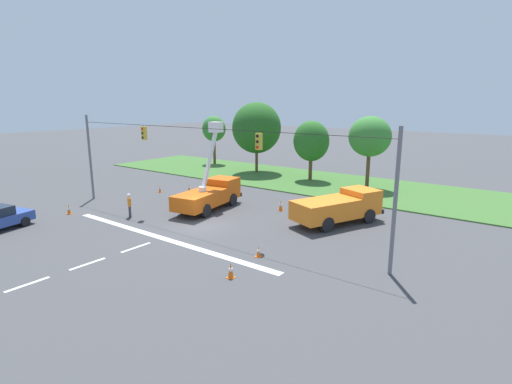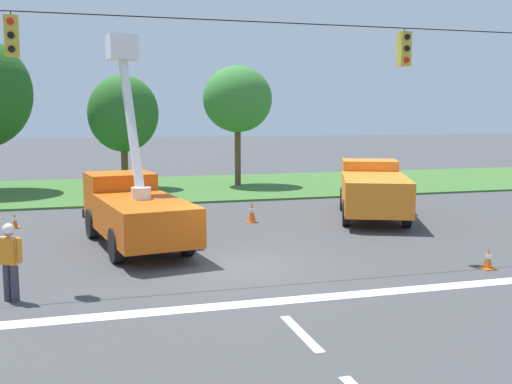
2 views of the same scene
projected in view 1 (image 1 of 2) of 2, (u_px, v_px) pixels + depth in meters
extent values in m
plane|color=#424244|center=(200.00, 226.00, 27.24)|extent=(200.00, 200.00, 0.00)
cube|color=#3D6B2D|center=(324.00, 183.00, 41.25)|extent=(56.00, 12.00, 0.10)
cube|color=silver|center=(163.00, 238.00, 24.69)|extent=(17.60, 0.50, 0.01)
cube|color=silver|center=(136.00, 247.00, 23.13)|extent=(0.20, 2.00, 0.01)
cube|color=silver|center=(88.00, 264.00, 20.80)|extent=(0.20, 2.00, 0.01)
cube|color=silver|center=(28.00, 284.00, 18.46)|extent=(0.20, 2.00, 0.01)
cylinder|color=slate|center=(90.00, 158.00, 34.07)|extent=(0.20, 0.20, 7.20)
cylinder|color=slate|center=(395.00, 203.00, 18.81)|extent=(0.20, 0.20, 7.20)
cylinder|color=black|center=(197.00, 128.00, 25.78)|extent=(26.00, 0.03, 0.03)
cylinder|color=black|center=(144.00, 126.00, 29.00)|extent=(0.02, 0.02, 0.10)
cube|color=gold|center=(144.00, 133.00, 29.11)|extent=(0.32, 0.28, 0.96)
cylinder|color=red|center=(142.00, 129.00, 28.92)|extent=(0.16, 0.05, 0.16)
cylinder|color=black|center=(142.00, 133.00, 28.99)|extent=(0.16, 0.05, 0.16)
cylinder|color=black|center=(143.00, 138.00, 29.06)|extent=(0.16, 0.05, 0.16)
cylinder|color=black|center=(259.00, 132.00, 22.86)|extent=(0.02, 0.02, 0.10)
cube|color=gold|center=(259.00, 141.00, 22.98)|extent=(0.32, 0.28, 0.96)
cylinder|color=black|center=(257.00, 136.00, 22.79)|extent=(0.16, 0.05, 0.16)
cylinder|color=black|center=(257.00, 142.00, 22.86)|extent=(0.16, 0.05, 0.16)
cylinder|color=red|center=(257.00, 147.00, 22.93)|extent=(0.16, 0.05, 0.16)
cylinder|color=brown|center=(214.00, 152.00, 53.50)|extent=(0.36, 0.36, 3.38)
ellipsoid|color=#33752D|center=(214.00, 129.00, 52.82)|extent=(3.25, 2.90, 3.33)
cylinder|color=brown|center=(257.00, 161.00, 46.96)|extent=(0.33, 0.33, 2.94)
ellipsoid|color=#235B1E|center=(257.00, 128.00, 46.12)|extent=(5.54, 5.85, 5.85)
cylinder|color=brown|center=(310.00, 169.00, 42.37)|extent=(0.38, 0.38, 2.60)
ellipsoid|color=#286623|center=(311.00, 141.00, 41.72)|extent=(3.87, 3.31, 4.22)
cylinder|color=brown|center=(368.00, 172.00, 38.27)|extent=(0.35, 0.35, 3.37)
ellipsoid|color=#387F33|center=(370.00, 136.00, 37.52)|extent=(3.98, 3.80, 3.80)
cube|color=#D6560F|center=(200.00, 199.00, 30.12)|extent=(2.99, 4.87, 1.11)
cube|color=#D6560F|center=(223.00, 188.00, 32.88)|extent=(2.47, 2.28, 1.66)
cube|color=#1E2838|center=(227.00, 183.00, 33.40)|extent=(1.92, 0.41, 0.75)
cube|color=black|center=(230.00, 193.00, 33.94)|extent=(2.26, 0.53, 0.30)
cylinder|color=black|center=(211.00, 197.00, 33.31)|extent=(0.44, 1.03, 1.00)
cylinder|color=black|center=(233.00, 200.00, 32.36)|extent=(0.44, 1.03, 1.00)
cylinder|color=black|center=(183.00, 207.00, 30.01)|extent=(0.44, 1.03, 1.00)
cylinder|color=black|center=(206.00, 211.00, 29.07)|extent=(0.44, 1.03, 1.00)
cylinder|color=silver|center=(202.00, 189.00, 30.24)|extent=(0.60, 0.60, 0.36)
cube|color=white|center=(209.00, 160.00, 30.67)|extent=(0.61, 2.26, 4.57)
cube|color=white|center=(216.00, 127.00, 31.00)|extent=(1.02, 0.94, 0.80)
cube|color=orange|center=(326.00, 209.00, 27.00)|extent=(3.95, 5.08, 1.29)
cube|color=orange|center=(361.00, 201.00, 28.55)|extent=(2.88, 2.67, 1.70)
cube|color=#1E2838|center=(368.00, 195.00, 28.82)|extent=(1.94, 0.87, 0.77)
cube|color=black|center=(370.00, 208.00, 29.23)|extent=(2.30, 1.07, 0.30)
cylinder|color=black|center=(346.00, 209.00, 29.55)|extent=(0.64, 1.03, 1.00)
cylinder|color=black|center=(369.00, 216.00, 27.68)|extent=(0.64, 1.03, 1.00)
cylinder|color=black|center=(306.00, 216.00, 27.67)|extent=(0.64, 1.03, 1.00)
cylinder|color=black|center=(327.00, 224.00, 25.80)|extent=(0.64, 1.03, 1.00)
cylinder|color=black|center=(8.00, 219.00, 27.72)|extent=(0.34, 0.67, 0.64)
cylinder|color=black|center=(25.00, 222.00, 27.03)|extent=(0.34, 0.67, 0.64)
cylinder|color=#383842|center=(130.00, 211.00, 29.25)|extent=(0.18, 0.18, 0.85)
cylinder|color=#383842|center=(130.00, 212.00, 29.06)|extent=(0.18, 0.18, 0.85)
cube|color=orange|center=(129.00, 202.00, 28.99)|extent=(0.47, 0.42, 0.60)
cube|color=silver|center=(129.00, 202.00, 28.99)|extent=(0.39, 0.30, 0.62)
cylinder|color=orange|center=(129.00, 201.00, 29.24)|extent=(0.11, 0.11, 0.55)
cylinder|color=orange|center=(129.00, 202.00, 28.74)|extent=(0.11, 0.11, 0.55)
sphere|color=tan|center=(129.00, 196.00, 28.90)|extent=(0.22, 0.22, 0.22)
sphere|color=white|center=(129.00, 195.00, 28.89)|extent=(0.26, 0.26, 0.26)
cube|color=orange|center=(281.00, 210.00, 31.00)|extent=(0.36, 0.36, 0.03)
cone|color=orange|center=(281.00, 205.00, 30.90)|extent=(0.32, 0.32, 0.79)
cylinder|color=white|center=(281.00, 205.00, 30.90)|extent=(0.20, 0.20, 0.14)
cube|color=orange|center=(189.00, 191.00, 37.55)|extent=(0.36, 0.36, 0.03)
cone|color=orange|center=(189.00, 188.00, 37.47)|extent=(0.26, 0.26, 0.66)
cylinder|color=white|center=(189.00, 187.00, 37.47)|extent=(0.16, 0.16, 0.12)
cube|color=orange|center=(160.00, 192.00, 37.21)|extent=(0.36, 0.36, 0.03)
cone|color=orange|center=(160.00, 189.00, 37.14)|extent=(0.25, 0.25, 0.62)
cylinder|color=white|center=(160.00, 188.00, 37.13)|extent=(0.15, 0.15, 0.11)
cube|color=orange|center=(231.00, 278.00, 19.13)|extent=(0.36, 0.36, 0.03)
cone|color=orange|center=(231.00, 270.00, 19.05)|extent=(0.30, 0.30, 0.74)
cylinder|color=white|center=(231.00, 269.00, 19.04)|extent=(0.18, 0.18, 0.13)
cube|color=orange|center=(69.00, 214.00, 30.04)|extent=(0.36, 0.36, 0.03)
cone|color=orange|center=(69.00, 209.00, 29.96)|extent=(0.27, 0.27, 0.68)
cylinder|color=white|center=(69.00, 209.00, 29.96)|extent=(0.17, 0.17, 0.12)
cube|color=orange|center=(258.00, 256.00, 21.76)|extent=(0.36, 0.36, 0.03)
cone|color=orange|center=(259.00, 251.00, 21.69)|extent=(0.23, 0.23, 0.58)
cylinder|color=white|center=(259.00, 251.00, 21.68)|extent=(0.14, 0.14, 0.10)
cube|color=orange|center=(209.00, 193.00, 37.06)|extent=(0.36, 0.36, 0.03)
cone|color=orange|center=(209.00, 189.00, 37.00)|extent=(0.22, 0.22, 0.55)
cylinder|color=white|center=(209.00, 189.00, 36.99)|extent=(0.14, 0.14, 0.10)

